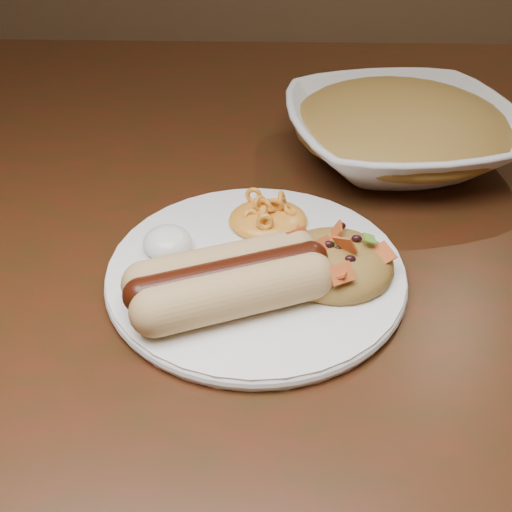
{
  "coord_description": "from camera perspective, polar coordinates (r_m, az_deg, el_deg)",
  "views": [
    {
      "loc": [
        0.11,
        -0.57,
        1.08
      ],
      "look_at": [
        0.1,
        -0.17,
        0.77
      ],
      "focal_mm": 42.0,
      "sensor_mm": 36.0,
      "label": 1
    }
  ],
  "objects": [
    {
      "name": "sour_cream",
      "position": [
        0.53,
        -8.49,
        1.73
      ],
      "size": [
        0.05,
        0.05,
        0.03
      ],
      "primitive_type": "ellipsoid",
      "rotation": [
        0.0,
        0.0,
        -0.06
      ],
      "color": "white",
      "rests_on": "plate"
    },
    {
      "name": "serving_bowl",
      "position": [
        0.7,
        13.49,
        11.21
      ],
      "size": [
        0.29,
        0.29,
        0.06
      ],
      "primitive_type": "imported",
      "rotation": [
        0.0,
        0.0,
        0.17
      ],
      "color": "white",
      "rests_on": "table"
    },
    {
      "name": "plate",
      "position": [
        0.51,
        0.0,
        -1.46
      ],
      "size": [
        0.28,
        0.28,
        0.01
      ],
      "primitive_type": "cylinder",
      "rotation": [
        0.0,
        0.0,
        -0.13
      ],
      "color": "white",
      "rests_on": "table"
    },
    {
      "name": "table",
      "position": [
        0.72,
        -7.51,
        1.29
      ],
      "size": [
        1.6,
        0.9,
        0.75
      ],
      "color": "#41160C",
      "rests_on": "floor"
    },
    {
      "name": "bowl_filling",
      "position": [
        0.69,
        13.73,
        12.64
      ],
      "size": [
        0.27,
        0.27,
        0.06
      ],
      "primitive_type": "ellipsoid",
      "rotation": [
        0.0,
        0.0,
        0.15
      ],
      "color": "#A93F25",
      "rests_on": "serving_bowl"
    },
    {
      "name": "mac_and_cheese",
      "position": [
        0.55,
        1.17,
        4.31
      ],
      "size": [
        0.09,
        0.08,
        0.03
      ],
      "primitive_type": "ellipsoid",
      "rotation": [
        0.0,
        0.0,
        0.26
      ],
      "color": "gold",
      "rests_on": "plate"
    },
    {
      "name": "hotdog",
      "position": [
        0.47,
        -2.56,
        -2.22
      ],
      "size": [
        0.14,
        0.11,
        0.04
      ],
      "rotation": [
        0.0,
        0.0,
        0.37
      ],
      "color": "tan",
      "rests_on": "plate"
    },
    {
      "name": "taco_salad",
      "position": [
        0.5,
        7.56,
        0.14
      ],
      "size": [
        0.1,
        0.09,
        0.04
      ],
      "rotation": [
        0.0,
        0.0,
        0.12
      ],
      "color": "#A93F25",
      "rests_on": "plate"
    }
  ]
}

